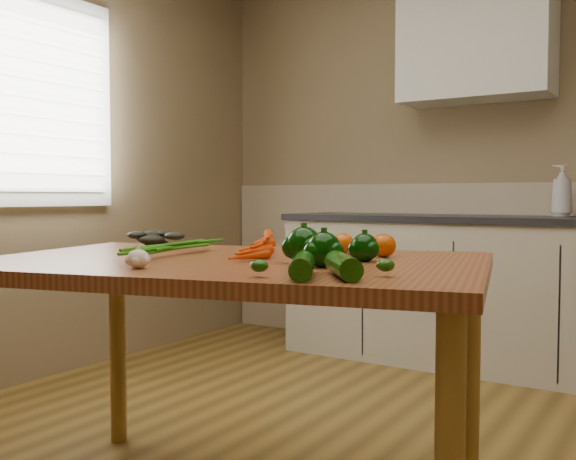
{
  "coord_description": "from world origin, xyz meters",
  "views": [
    {
      "loc": [
        1.07,
        -1.62,
        1.01
      ],
      "look_at": [
        -0.1,
        0.2,
        0.9
      ],
      "focal_mm": 40.0,
      "sensor_mm": 36.0,
      "label": 1
    }
  ],
  "objects_px": {
    "soap_bottle_a": "(562,190)",
    "pepper_c": "(324,250)",
    "leafy_greens": "(162,233)",
    "table": "(231,288)",
    "zucchini_b": "(302,266)",
    "carrot_bunch": "(231,245)",
    "zucchini_a": "(343,266)",
    "garlic_bulb": "(138,259)",
    "tomato_c": "(383,246)",
    "tomato_b": "(343,244)",
    "pepper_b": "(365,248)",
    "pepper_a": "(304,245)",
    "tomato_a": "(321,247)"
  },
  "relations": [
    {
      "from": "pepper_b",
      "to": "pepper_c",
      "type": "bearing_deg",
      "value": -97.17
    },
    {
      "from": "leafy_greens",
      "to": "zucchini_b",
      "type": "distance_m",
      "value": 1.03
    },
    {
      "from": "carrot_bunch",
      "to": "pepper_c",
      "type": "relative_size",
      "value": 2.97
    },
    {
      "from": "table",
      "to": "zucchini_b",
      "type": "relative_size",
      "value": 8.3
    },
    {
      "from": "soap_bottle_a",
      "to": "tomato_b",
      "type": "height_order",
      "value": "soap_bottle_a"
    },
    {
      "from": "zucchini_b",
      "to": "carrot_bunch",
      "type": "bearing_deg",
      "value": 145.49
    },
    {
      "from": "soap_bottle_a",
      "to": "pepper_c",
      "type": "xyz_separation_m",
      "value": [
        -0.2,
        -2.43,
        -0.18
      ]
    },
    {
      "from": "zucchini_b",
      "to": "pepper_a",
      "type": "bearing_deg",
      "value": 120.54
    },
    {
      "from": "pepper_b",
      "to": "carrot_bunch",
      "type": "bearing_deg",
      "value": -165.82
    },
    {
      "from": "garlic_bulb",
      "to": "tomato_c",
      "type": "bearing_deg",
      "value": 56.97
    },
    {
      "from": "soap_bottle_a",
      "to": "pepper_c",
      "type": "relative_size",
      "value": 3.11
    },
    {
      "from": "carrot_bunch",
      "to": "zucchini_a",
      "type": "relative_size",
      "value": 1.37
    },
    {
      "from": "carrot_bunch",
      "to": "leafy_greens",
      "type": "height_order",
      "value": "leafy_greens"
    },
    {
      "from": "pepper_c",
      "to": "tomato_b",
      "type": "height_order",
      "value": "pepper_c"
    },
    {
      "from": "carrot_bunch",
      "to": "tomato_c",
      "type": "xyz_separation_m",
      "value": [
        0.41,
        0.26,
        -0.0
      ]
    },
    {
      "from": "garlic_bulb",
      "to": "pepper_a",
      "type": "xyz_separation_m",
      "value": [
        0.31,
        0.35,
        0.03
      ]
    },
    {
      "from": "soap_bottle_a",
      "to": "pepper_a",
      "type": "bearing_deg",
      "value": 4.48
    },
    {
      "from": "leafy_greens",
      "to": "garlic_bulb",
      "type": "height_order",
      "value": "leafy_greens"
    },
    {
      "from": "garlic_bulb",
      "to": "pepper_c",
      "type": "distance_m",
      "value": 0.5
    },
    {
      "from": "tomato_a",
      "to": "leafy_greens",
      "type": "bearing_deg",
      "value": -178.7
    },
    {
      "from": "garlic_bulb",
      "to": "pepper_c",
      "type": "height_order",
      "value": "pepper_c"
    },
    {
      "from": "leafy_greens",
      "to": "tomato_c",
      "type": "height_order",
      "value": "leafy_greens"
    },
    {
      "from": "table",
      "to": "tomato_a",
      "type": "bearing_deg",
      "value": 34.21
    },
    {
      "from": "zucchini_a",
      "to": "zucchini_b",
      "type": "distance_m",
      "value": 0.1
    },
    {
      "from": "leafy_greens",
      "to": "tomato_c",
      "type": "xyz_separation_m",
      "value": [
        0.86,
        0.1,
        -0.02
      ]
    },
    {
      "from": "pepper_a",
      "to": "zucchini_b",
      "type": "bearing_deg",
      "value": -59.46
    },
    {
      "from": "pepper_a",
      "to": "tomato_a",
      "type": "bearing_deg",
      "value": 106.99
    },
    {
      "from": "pepper_c",
      "to": "tomato_a",
      "type": "distance_m",
      "value": 0.32
    },
    {
      "from": "leafy_greens",
      "to": "pepper_c",
      "type": "relative_size",
      "value": 2.29
    },
    {
      "from": "carrot_bunch",
      "to": "pepper_b",
      "type": "height_order",
      "value": "pepper_b"
    },
    {
      "from": "garlic_bulb",
      "to": "zucchini_a",
      "type": "height_order",
      "value": "zucchini_a"
    },
    {
      "from": "pepper_b",
      "to": "tomato_c",
      "type": "xyz_separation_m",
      "value": [
        -0.01,
        0.15,
        -0.0
      ]
    },
    {
      "from": "pepper_b",
      "to": "pepper_c",
      "type": "distance_m",
      "value": 0.2
    },
    {
      "from": "tomato_a",
      "to": "tomato_c",
      "type": "xyz_separation_m",
      "value": [
        0.18,
        0.08,
        0.01
      ]
    },
    {
      "from": "tomato_b",
      "to": "tomato_a",
      "type": "bearing_deg",
      "value": -100.28
    },
    {
      "from": "soap_bottle_a",
      "to": "zucchini_a",
      "type": "distance_m",
      "value": 2.61
    },
    {
      "from": "carrot_bunch",
      "to": "garlic_bulb",
      "type": "bearing_deg",
      "value": -105.5
    },
    {
      "from": "table",
      "to": "tomato_a",
      "type": "relative_size",
      "value": 27.34
    },
    {
      "from": "garlic_bulb",
      "to": "pepper_a",
      "type": "bearing_deg",
      "value": 49.01
    },
    {
      "from": "carrot_bunch",
      "to": "tomato_c",
      "type": "distance_m",
      "value": 0.49
    },
    {
      "from": "table",
      "to": "zucchini_a",
      "type": "distance_m",
      "value": 0.57
    },
    {
      "from": "pepper_a",
      "to": "table",
      "type": "bearing_deg",
      "value": -178.84
    },
    {
      "from": "carrot_bunch",
      "to": "leafy_greens",
      "type": "distance_m",
      "value": 0.48
    },
    {
      "from": "soap_bottle_a",
      "to": "carrot_bunch",
      "type": "distance_m",
      "value": 2.42
    },
    {
      "from": "garlic_bulb",
      "to": "leafy_greens",
      "type": "bearing_deg",
      "value": 128.61
    },
    {
      "from": "table",
      "to": "tomato_c",
      "type": "height_order",
      "value": "tomato_c"
    },
    {
      "from": "carrot_bunch",
      "to": "garlic_bulb",
      "type": "distance_m",
      "value": 0.39
    },
    {
      "from": "tomato_c",
      "to": "zucchini_a",
      "type": "distance_m",
      "value": 0.54
    },
    {
      "from": "table",
      "to": "garlic_bulb",
      "type": "bearing_deg",
      "value": -111.23
    },
    {
      "from": "table",
      "to": "zucchini_b",
      "type": "xyz_separation_m",
      "value": [
        0.43,
        -0.27,
        0.12
      ]
    }
  ]
}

